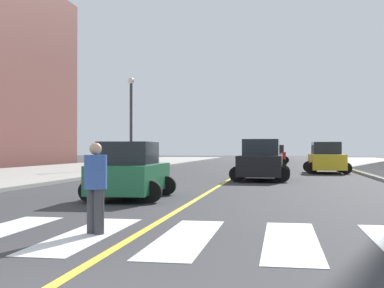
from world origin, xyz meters
The scene contains 9 objects.
crosswalk_paint centered at (0.00, 4.00, 0.01)m, with size 13.50×4.00×0.01m.
lane_divider_paint centered at (0.00, 40.00, 0.01)m, with size 0.16×80.00×0.01m, color yellow.
car_yellow_nearest centered at (5.38, 28.72, 0.92)m, with size 2.81×4.45×1.98m.
car_red_second centered at (1.97, 51.89, 0.92)m, with size 2.85×4.46×1.96m.
car_green_third centered at (-2.08, 10.53, 0.82)m, with size 2.56×4.00×1.76m.
car_black_fourth centered at (1.58, 20.51, 0.94)m, with size 2.86×4.54×2.01m.
car_gray_fifth centered at (1.74, 40.26, 0.85)m, with size 2.57×4.10×1.82m.
pedestrian_crossing centered at (-0.78, 4.07, 0.91)m, with size 0.41×0.41×1.66m.
street_lamp centered at (-7.83, 29.77, 3.99)m, with size 0.44×0.44×6.40m.
Camera 1 is at (2.53, -4.73, 1.55)m, focal length 47.75 mm.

